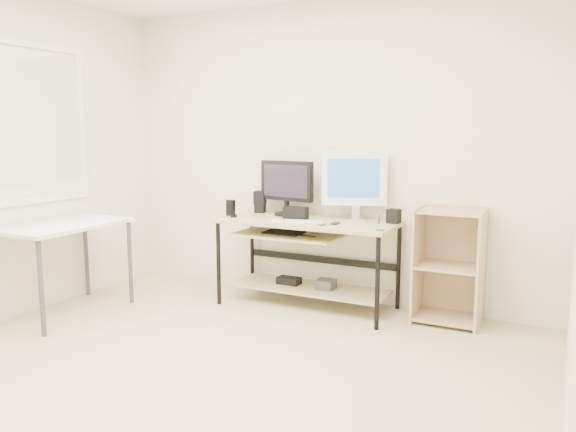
% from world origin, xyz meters
% --- Properties ---
extents(room, '(4.01, 4.01, 2.62)m').
position_xyz_m(room, '(-0.14, 0.04, 1.32)').
color(room, beige).
rests_on(room, ground).
extents(desk, '(1.50, 0.65, 0.75)m').
position_xyz_m(desk, '(-0.03, 1.66, 0.54)').
color(desk, tan).
rests_on(desk, ground).
extents(side_table, '(0.60, 1.00, 0.75)m').
position_xyz_m(side_table, '(-1.68, 0.60, 0.67)').
color(side_table, white).
rests_on(side_table, ground).
extents(shelf_unit, '(0.50, 0.40, 0.90)m').
position_xyz_m(shelf_unit, '(1.15, 1.82, 0.45)').
color(shelf_unit, tan).
rests_on(shelf_unit, ground).
extents(black_monitor, '(0.53, 0.22, 0.48)m').
position_xyz_m(black_monitor, '(-0.28, 1.82, 1.03)').
color(black_monitor, black).
rests_on(black_monitor, desk).
extents(white_imac, '(0.53, 0.22, 0.58)m').
position_xyz_m(white_imac, '(0.34, 1.84, 1.08)').
color(white_imac, silver).
rests_on(white_imac, desk).
extents(keyboard, '(0.40, 0.21, 0.01)m').
position_xyz_m(keyboard, '(-0.05, 1.51, 0.76)').
color(keyboard, white).
rests_on(keyboard, desk).
extents(mouse, '(0.10, 0.13, 0.04)m').
position_xyz_m(mouse, '(0.20, 1.47, 0.77)').
color(mouse, '#BBBBC0').
rests_on(mouse, desk).
extents(center_speaker, '(0.21, 0.10, 0.10)m').
position_xyz_m(center_speaker, '(-0.12, 1.67, 0.80)').
color(center_speaker, black).
rests_on(center_speaker, desk).
extents(speaker_left, '(0.12, 0.12, 0.20)m').
position_xyz_m(speaker_left, '(-0.57, 1.85, 0.85)').
color(speaker_left, black).
rests_on(speaker_left, desk).
extents(speaker_right, '(0.11, 0.11, 0.12)m').
position_xyz_m(speaker_right, '(0.69, 1.82, 0.81)').
color(speaker_right, black).
rests_on(speaker_right, desk).
extents(audio_controller, '(0.07, 0.05, 0.14)m').
position_xyz_m(audio_controller, '(-0.70, 1.57, 0.82)').
color(audio_controller, black).
rests_on(audio_controller, desk).
extents(volume_puck, '(0.07, 0.07, 0.02)m').
position_xyz_m(volume_puck, '(-0.63, 1.50, 0.76)').
color(volume_puck, black).
rests_on(volume_puck, desk).
extents(smartphone, '(0.07, 0.11, 0.01)m').
position_xyz_m(smartphone, '(0.29, 1.57, 0.75)').
color(smartphone, black).
rests_on(smartphone, desk).
extents(coaster, '(0.10, 0.10, 0.01)m').
position_xyz_m(coaster, '(0.70, 1.44, 0.75)').
color(coaster, '#A06C48').
rests_on(coaster, desk).
extents(drinking_glass, '(0.08, 0.08, 0.12)m').
position_xyz_m(drinking_glass, '(0.70, 1.44, 0.81)').
color(drinking_glass, white).
rests_on(drinking_glass, coaster).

